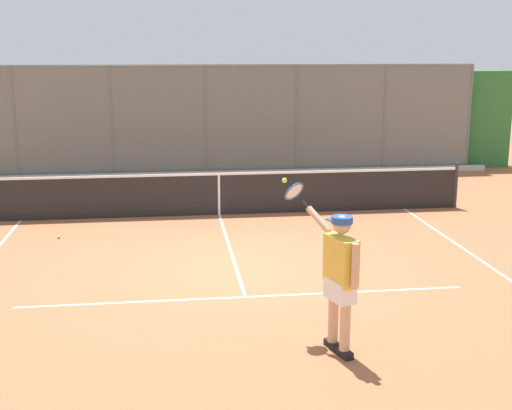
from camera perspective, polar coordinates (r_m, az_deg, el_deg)
The scene contains 6 objects.
ground_plane at distance 11.55m, azimuth -1.65°, elevation -5.44°, with size 60.00×60.00×0.00m, color #A8603D.
court_line_markings at distance 9.96m, azimuth -0.66°, elevation -8.50°, with size 8.76×9.61×0.01m.
fence_backdrop at distance 20.55m, azimuth -4.35°, elevation 6.94°, with size 19.18×1.37×3.23m.
tennis_net at distance 15.21m, azimuth -3.15°, elevation 0.99°, with size 11.26×0.09×1.07m.
tennis_player at distance 8.23m, azimuth 7.05°, elevation -5.68°, with size 0.78×1.30×2.03m.
tennis_ball_near_net at distance 13.93m, azimuth -16.33°, elevation -2.60°, with size 0.07×0.07×0.07m, color #CCDB33.
Camera 1 is at (1.07, 10.91, 3.66)m, focal length 47.38 mm.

